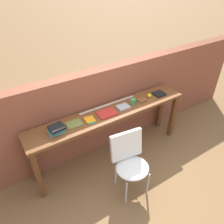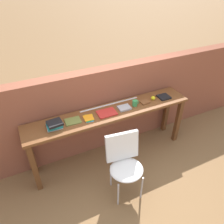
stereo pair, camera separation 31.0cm
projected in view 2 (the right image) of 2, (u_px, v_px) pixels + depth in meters
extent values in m
plane|color=brown|center=(119.00, 167.00, 3.44)|extent=(40.00, 40.00, 0.00)
cube|color=brown|center=(102.00, 109.00, 3.51)|extent=(6.00, 0.20, 1.40)
cube|color=brown|center=(111.00, 112.00, 3.17)|extent=(2.50, 0.44, 0.04)
cube|color=#5B341A|center=(34.00, 168.00, 2.88)|extent=(0.07, 0.07, 0.84)
cube|color=#5B341A|center=(178.00, 121.00, 3.72)|extent=(0.07, 0.07, 0.84)
cube|color=#5B341A|center=(31.00, 152.00, 3.12)|extent=(0.07, 0.07, 0.84)
cube|color=#5B341A|center=(166.00, 111.00, 3.96)|extent=(0.07, 0.07, 0.84)
ellipsoid|color=white|center=(127.00, 169.00, 2.83)|extent=(0.49, 0.47, 0.08)
cube|color=white|center=(122.00, 146.00, 2.84)|extent=(0.45, 0.16, 0.40)
cylinder|color=#B2B2B7|center=(118.00, 194.00, 2.81)|extent=(0.02, 0.02, 0.41)
cylinder|color=#B2B2B7|center=(142.00, 188.00, 2.89)|extent=(0.02, 0.02, 0.41)
cylinder|color=#B2B2B7|center=(111.00, 175.00, 3.05)|extent=(0.02, 0.02, 0.41)
cylinder|color=#B2B2B7|center=(133.00, 170.00, 3.13)|extent=(0.02, 0.02, 0.41)
cube|color=#9E9EA3|center=(54.00, 127.00, 2.85)|extent=(0.21, 0.17, 0.02)
cube|color=#19757A|center=(54.00, 125.00, 2.82)|extent=(0.19, 0.16, 0.03)
cube|color=black|center=(55.00, 123.00, 2.81)|extent=(0.20, 0.18, 0.04)
cube|color=olive|center=(73.00, 121.00, 2.96)|extent=(0.22, 0.17, 0.01)
cube|color=#3399D8|center=(89.00, 119.00, 3.01)|extent=(0.12, 0.17, 0.00)
cube|color=#E5334C|center=(89.00, 118.00, 3.02)|extent=(0.11, 0.15, 0.00)
cube|color=green|center=(89.00, 118.00, 3.00)|extent=(0.12, 0.15, 0.00)
cube|color=yellow|center=(89.00, 117.00, 3.02)|extent=(0.13, 0.16, 0.00)
cube|color=orange|center=(89.00, 118.00, 3.01)|extent=(0.14, 0.15, 0.00)
cube|color=red|center=(107.00, 113.00, 3.11)|extent=(0.28, 0.20, 0.02)
cube|color=#9E9EA3|center=(124.00, 108.00, 3.20)|extent=(0.18, 0.15, 0.03)
cylinder|color=#338C4C|center=(135.00, 103.00, 3.25)|extent=(0.08, 0.08, 0.09)
torus|color=#338C4C|center=(137.00, 102.00, 3.27)|extent=(0.06, 0.01, 0.06)
cube|color=brown|center=(145.00, 102.00, 3.33)|extent=(0.14, 0.11, 0.02)
sphere|color=yellow|center=(153.00, 98.00, 3.39)|extent=(0.07, 0.07, 0.07)
cube|color=black|center=(164.00, 97.00, 3.46)|extent=(0.18, 0.17, 0.03)
cube|color=silver|center=(110.00, 104.00, 3.30)|extent=(0.95, 0.03, 0.00)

